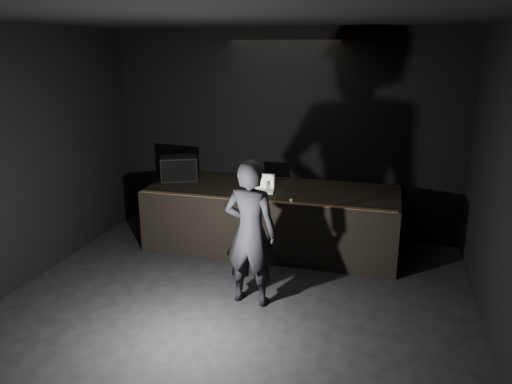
{
  "coord_description": "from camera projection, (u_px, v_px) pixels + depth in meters",
  "views": [
    {
      "loc": [
        1.79,
        -4.78,
        3.2
      ],
      "look_at": [
        -0.16,
        2.3,
        1.05
      ],
      "focal_mm": 35.0,
      "sensor_mm": 36.0,
      "label": 1
    }
  ],
  "objects": [
    {
      "name": "ground",
      "position": [
        217.0,
        333.0,
        5.78
      ],
      "size": [
        7.0,
        7.0,
        0.0
      ],
      "primitive_type": "plane",
      "color": "black",
      "rests_on": "ground"
    },
    {
      "name": "wii_remote",
      "position": [
        291.0,
        201.0,
        7.31
      ],
      "size": [
        0.07,
        0.16,
        0.03
      ],
      "primitive_type": "cube",
      "rotation": [
        0.0,
        0.0,
        0.25
      ],
      "color": "white",
      "rests_on": "stage_riser"
    },
    {
      "name": "stage_riser",
      "position": [
        272.0,
        218.0,
        8.17
      ],
      "size": [
        4.0,
        1.5,
        1.0
      ],
      "primitive_type": "cube",
      "color": "black",
      "rests_on": "ground"
    },
    {
      "name": "stage_monitor",
      "position": [
        179.0,
        168.0,
        8.48
      ],
      "size": [
        0.73,
        0.65,
        0.41
      ],
      "rotation": [
        0.0,
        0.0,
        0.42
      ],
      "color": "black",
      "rests_on": "stage_riser"
    },
    {
      "name": "beer_can",
      "position": [
        268.0,
        185.0,
        7.91
      ],
      "size": [
        0.07,
        0.07,
        0.16
      ],
      "color": "silver",
      "rests_on": "stage_riser"
    },
    {
      "name": "person",
      "position": [
        251.0,
        233.0,
        6.25
      ],
      "size": [
        0.73,
        0.51,
        1.9
      ],
      "primitive_type": "imported",
      "rotation": [
        0.0,
        0.0,
        3.05
      ],
      "color": "black",
      "rests_on": "ground"
    },
    {
      "name": "cable",
      "position": [
        264.0,
        178.0,
        8.6
      ],
      "size": [
        0.84,
        0.08,
        0.02
      ],
      "primitive_type": "cylinder",
      "rotation": [
        0.0,
        1.57,
        0.08
      ],
      "color": "black",
      "rests_on": "stage_riser"
    },
    {
      "name": "room_walls",
      "position": [
        212.0,
        163.0,
        5.21
      ],
      "size": [
        6.1,
        7.1,
        3.52
      ],
      "color": "black",
      "rests_on": "ground"
    },
    {
      "name": "riser_lip",
      "position": [
        261.0,
        201.0,
        7.37
      ],
      "size": [
        3.92,
        0.1,
        0.01
      ],
      "primitive_type": "cube",
      "color": "brown",
      "rests_on": "stage_riser"
    },
    {
      "name": "laptop",
      "position": [
        262.0,
        187.0,
        7.88
      ],
      "size": [
        0.4,
        0.37,
        0.25
      ],
      "rotation": [
        0.0,
        0.0,
        0.15
      ],
      "color": "white",
      "rests_on": "stage_riser"
    },
    {
      "name": "plastic_cup",
      "position": [
        271.0,
        188.0,
        7.85
      ],
      "size": [
        0.08,
        0.08,
        0.11
      ],
      "primitive_type": "cylinder",
      "color": "white",
      "rests_on": "stage_riser"
    }
  ]
}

